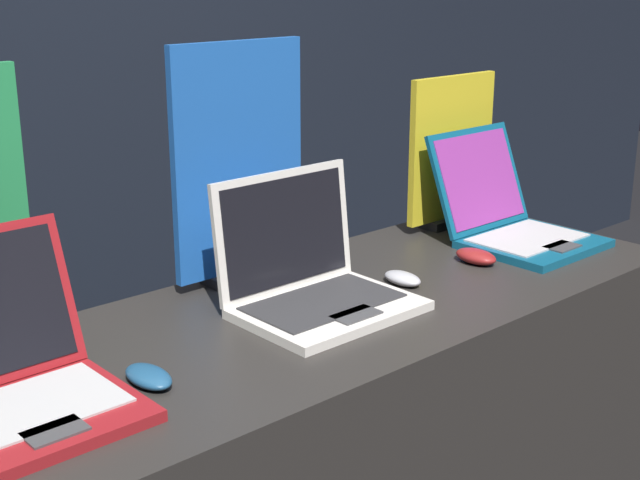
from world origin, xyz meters
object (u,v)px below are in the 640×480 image
object	(u,v)px
laptop_middle	(312,278)
mouse_middle	(403,278)
promo_stand_middle	(239,168)
mouse_front	(149,377)
promo_stand_back	(451,155)
laptop_back	(512,218)
laptop_front	(11,374)
mouse_back	(476,256)

from	to	relation	value
laptop_middle	mouse_middle	xyz separation A→B (m)	(0.25, -0.03, -0.05)
laptop_middle	promo_stand_middle	bearing A→B (deg)	90.00
mouse_front	promo_stand_back	distance (m)	1.21
mouse_front	laptop_middle	size ratio (longest dim) A/B	0.32
mouse_middle	laptop_back	xyz separation A→B (m)	(0.46, 0.04, 0.05)
laptop_front	mouse_back	world-z (taller)	laptop_front
laptop_middle	laptop_back	size ratio (longest dim) A/B	0.95
laptop_front	laptop_middle	distance (m)	0.67
laptop_middle	promo_stand_middle	size ratio (longest dim) A/B	0.67
mouse_front	mouse_middle	world-z (taller)	same
laptop_front	promo_stand_middle	xyz separation A→B (m)	(0.67, 0.26, 0.20)
laptop_middle	mouse_back	distance (m)	0.50
laptop_front	laptop_middle	world-z (taller)	laptop_middle
mouse_front	mouse_back	bearing A→B (deg)	2.10
promo_stand_back	mouse_front	bearing A→B (deg)	-165.47
promo_stand_middle	mouse_back	xyz separation A→B (m)	(0.49, -0.30, -0.24)
laptop_front	laptop_back	size ratio (longest dim) A/B	0.93
laptop_middle	mouse_back	size ratio (longest dim) A/B	3.25
promo_stand_middle	mouse_back	size ratio (longest dim) A/B	4.85
laptop_front	laptop_middle	size ratio (longest dim) A/B	0.99
laptop_front	mouse_front	world-z (taller)	laptop_front
laptop_front	mouse_back	size ratio (longest dim) A/B	3.21
promo_stand_middle	mouse_back	world-z (taller)	promo_stand_middle
mouse_middle	mouse_back	xyz separation A→B (m)	(0.25, -0.02, 0.00)
mouse_middle	laptop_middle	bearing A→B (deg)	171.94
mouse_front	mouse_back	distance (m)	0.95
laptop_front	mouse_middle	world-z (taller)	laptop_front
laptop_middle	mouse_middle	bearing A→B (deg)	-8.06
laptop_back	mouse_back	distance (m)	0.22
laptop_front	mouse_middle	size ratio (longest dim) A/B	3.62
mouse_middle	promo_stand_back	world-z (taller)	promo_stand_back
mouse_middle	mouse_back	bearing A→B (deg)	-3.67
mouse_front	mouse_middle	xyz separation A→B (m)	(0.70, 0.05, 0.00)
laptop_front	laptop_back	world-z (taller)	laptop_back
laptop_middle	laptop_back	distance (m)	0.70
mouse_back	laptop_back	bearing A→B (deg)	14.01
mouse_middle	laptop_front	bearing A→B (deg)	178.95
mouse_front	mouse_middle	distance (m)	0.70
laptop_back	mouse_back	bearing A→B (deg)	-165.99
laptop_front	promo_stand_back	xyz separation A→B (m)	(1.37, 0.23, 0.13)
promo_stand_middle	laptop_back	distance (m)	0.77
mouse_front	laptop_middle	bearing A→B (deg)	10.64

